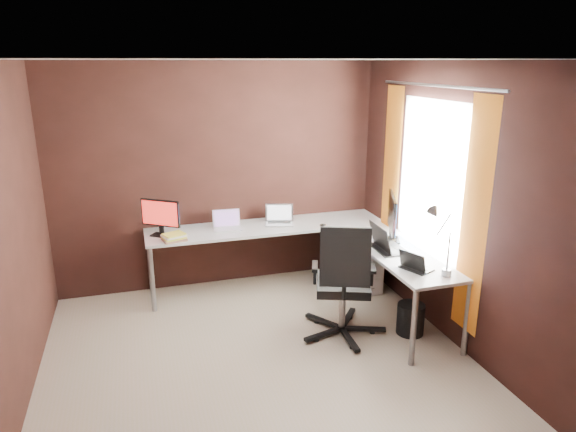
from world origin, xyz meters
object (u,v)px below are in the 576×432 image
Objects in this scene: desk_lamp at (439,232)px; office_chair at (343,303)px; laptop_white at (227,225)px; wastebasket at (411,319)px; laptop_black_big at (386,245)px; laptop_silver at (279,219)px; book_stack at (174,237)px; monitor_left at (160,215)px; laptop_black_small at (415,266)px; monitor_right at (392,215)px; drawer_pedestal at (357,263)px.

office_chair is (-0.66, 0.46, -0.78)m from desk_lamp.
laptop_white is 2.16m from wastebasket.
laptop_silver is at bearing 35.25° from laptop_black_big.
book_stack is (-0.59, -0.23, -0.01)m from laptop_white.
monitor_left is 2.72m from wastebasket.
laptop_black_big is at bearing 40.52° from office_chair.
office_chair is at bearing 111.37° from laptop_black_big.
laptop_black_small is at bearing -48.82° from laptop_silver.
laptop_white reaches higher than laptop_black_small.
monitor_right reaches higher than wastebasket.
desk_lamp is (-0.03, -0.88, 0.11)m from monitor_right.
laptop_white is 0.60m from laptop_silver.
book_stack is (-1.19, -0.24, -0.01)m from laptop_silver.
laptop_white is 1.61m from office_chair.
office_chair is at bearing -121.49° from drawer_pedestal.
desk_lamp reaches higher than laptop_silver.
drawer_pedestal is 1.01m from laptop_silver.
monitor_left is 0.72m from laptop_white.
laptop_silver is at bearing 69.09° from monitor_right.
laptop_black_small is 0.77m from office_chair.
monitor_right is 1.36× the size of laptop_black_big.
office_chair is (0.24, -1.31, -0.45)m from laptop_silver.
monitor_right reaches higher than monitor_left.
monitor_right reaches higher than laptop_white.
laptop_black_small is at bearing -169.23° from monitor_right.
laptop_white is 1.05× the size of wastebasket.
laptop_silver reaches higher than drawer_pedestal.
monitor_right is 0.89m from desk_lamp.
monitor_left is at bearing 170.52° from drawer_pedestal.
office_chair reaches higher than laptop_black_big.
laptop_white is (-1.40, 0.38, 0.47)m from drawer_pedestal.
desk_lamp is at bearing -166.10° from laptop_black_big.
drawer_pedestal is at bearing 26.03° from monitor_left.
laptop_silver is (-0.93, 0.89, -0.22)m from monitor_right.
laptop_black_big reaches higher than drawer_pedestal.
monitor_right is 2.02× the size of book_stack.
laptop_black_big is (-0.05, -0.73, 0.49)m from drawer_pedestal.
office_chair is at bearing 34.55° from laptop_black_small.
laptop_white is at bearing 83.11° from monitor_right.
office_chair is at bearing -63.65° from laptop_silver.
laptop_white is 0.86× the size of laptop_silver.
drawer_pedestal is at bearing 37.39° from monitor_right.
laptop_white is at bearing 52.11° from laptop_black_big.
wastebasket is (-0.03, 0.30, -0.96)m from desk_lamp.
drawer_pedestal is 0.87m from monitor_right.
book_stack is at bearing 149.11° from wastebasket.
monitor_right is 1.50× the size of laptop_silver.
laptop_black_big reaches higher than book_stack.
book_stack is (-2.12, 0.65, -0.23)m from monitor_right.
office_chair is (-0.56, -0.92, 0.03)m from drawer_pedestal.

